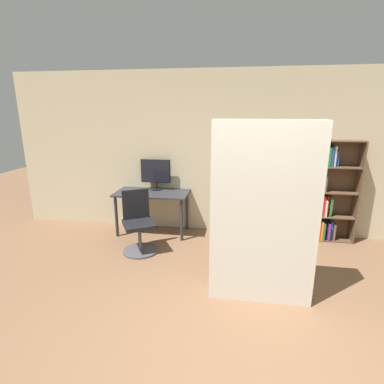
% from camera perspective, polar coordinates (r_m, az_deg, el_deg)
% --- Properties ---
extents(ground_plane, '(16.00, 16.00, 0.00)m').
position_cam_1_polar(ground_plane, '(2.83, 8.51, -31.35)').
color(ground_plane, brown).
extents(wall_back, '(8.00, 0.06, 2.70)m').
position_cam_1_polar(wall_back, '(5.07, 9.59, 7.09)').
color(wall_back, '#C6B793').
rests_on(wall_back, ground).
extents(desk, '(1.23, 0.61, 0.73)m').
position_cam_1_polar(desk, '(5.10, -7.60, -1.12)').
color(desk, '#2D2D33').
rests_on(desk, ground).
extents(monitor, '(0.52, 0.21, 0.52)m').
position_cam_1_polar(monitor, '(5.17, -6.95, 3.62)').
color(monitor, black).
rests_on(monitor, desk).
extents(office_chair, '(0.60, 0.60, 0.92)m').
position_cam_1_polar(office_chair, '(4.55, -10.13, -6.67)').
color(office_chair, '#4C4C51').
rests_on(office_chair, ground).
extents(bookshelf, '(0.64, 0.28, 1.62)m').
position_cam_1_polar(bookshelf, '(5.26, 24.73, -0.59)').
color(bookshelf, brown).
rests_on(bookshelf, ground).
extents(mattress_near, '(1.11, 0.26, 1.97)m').
position_cam_1_polar(mattress_near, '(3.27, 13.49, -4.22)').
color(mattress_near, beige).
rests_on(mattress_near, ground).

